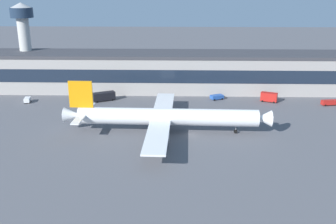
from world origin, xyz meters
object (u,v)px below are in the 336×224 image
stair_truck (269,97)px  fuel_truck (104,96)px  pushback_tractor (217,97)px  baggage_tug (27,100)px  control_tower (24,36)px  airliner (164,117)px  belt_loader (330,102)px

stair_truck → fuel_truck: bearing=-179.8°
pushback_tractor → baggage_tug: (-71.27, -5.74, 0.04)m
control_tower → stair_truck: size_ratio=5.44×
control_tower → baggage_tug: bearing=-71.8°
control_tower → pushback_tractor: (78.93, -17.57, -20.68)m
pushback_tractor → fuel_truck: bearing=-176.2°
fuel_truck → control_tower: bearing=150.5°
baggage_tug → stair_truck: (90.75, 3.10, 0.89)m
control_tower → fuel_truck: control_tower is taller
airliner → stair_truck: 50.12m
pushback_tractor → baggage_tug: baggage_tug is taller
control_tower → pushback_tractor: bearing=-12.5°
airliner → baggage_tug: 60.13m
fuel_truck → stair_truck: stair_truck is taller
airliner → stair_truck: (38.28, 32.22, -2.84)m
baggage_tug → belt_loader: bearing=-0.3°
airliner → pushback_tractor: size_ratio=11.34×
airliner → belt_loader: size_ratio=9.29×
control_tower → stair_truck: bearing=-11.6°
baggage_tug → stair_truck: size_ratio=0.60×
fuel_truck → stair_truck: (62.29, 0.23, 0.10)m
control_tower → stair_truck: 102.39m
airliner → pushback_tractor: 39.78m
stair_truck → airliner: bearing=-139.9°
belt_loader → stair_truck: (-21.47, 3.75, 0.83)m
control_tower → airliner: bearing=-41.1°
control_tower → fuel_truck: (36.13, -20.44, -19.84)m
pushback_tractor → stair_truck: size_ratio=0.84×
airliner → pushback_tractor: (18.80, 34.86, -3.77)m
airliner → fuel_truck: airliner is taller
control_tower → belt_loader: 123.98m
airliner → belt_loader: bearing=25.5°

